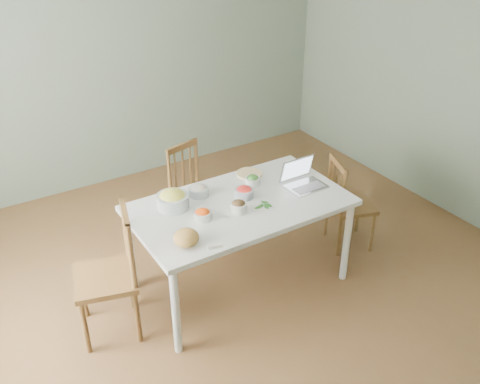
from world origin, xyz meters
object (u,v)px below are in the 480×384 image
laptop (307,176)px  dining_table (240,244)px  chair_left (105,275)px  chair_far (196,192)px  chair_right (352,203)px  bread_boule (186,238)px  bowl_squash (173,199)px

laptop → dining_table: bearing=172.2°
dining_table → chair_left: chair_left is taller
chair_far → laptop: size_ratio=2.80×
chair_right → chair_far: bearing=70.4°
dining_table → chair_far: 0.89m
bread_boule → bowl_squash: 0.52m
bread_boule → bowl_squash: (0.14, 0.50, 0.01)m
chair_far → chair_right: (1.12, -0.92, -0.00)m
chair_far → laptop: bearing=-75.0°
bowl_squash → laptop: 1.11m
laptop → chair_left: bearing=175.2°
chair_right → bowl_squash: bearing=100.9°
chair_right → bread_boule: size_ratio=4.97×
dining_table → chair_right: 1.18m
chair_right → laptop: 0.75m
chair_right → bread_boule: bread_boule is taller
dining_table → chair_left: bearing=177.1°
chair_left → laptop: (1.72, -0.13, 0.39)m
bread_boule → laptop: laptop is taller
bread_boule → chair_right: bearing=7.5°
chair_far → chair_left: size_ratio=0.86×
dining_table → chair_far: size_ratio=1.90×
chair_left → laptop: bearing=100.8°
dining_table → bowl_squash: bearing=155.1°
chair_left → chair_right: (2.30, -0.10, -0.07)m
dining_table → bread_boule: bread_boule is taller
chair_right → bowl_squash: bowl_squash is taller
chair_right → laptop: (-0.58, -0.04, 0.46)m
dining_table → chair_right: size_ratio=1.91×
chair_left → bread_boule: (0.51, -0.33, 0.34)m
chair_far → chair_right: size_ratio=1.00×
chair_left → bowl_squash: bearing=119.4°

